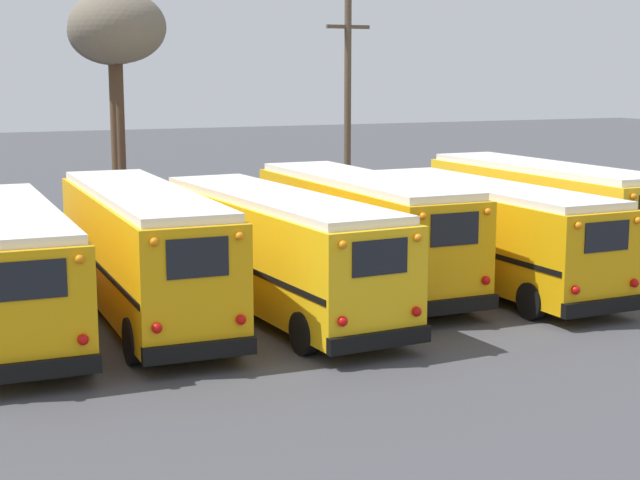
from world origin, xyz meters
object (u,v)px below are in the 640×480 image
object	(u,v)px
school_bus_0	(7,265)
bare_tree_0	(117,29)
school_bus_1	(142,248)
school_bus_5	(544,212)
school_bus_4	(485,231)
bare_tree_2	(112,35)
utility_pole	(348,111)
school_bus_3	(361,227)
school_bus_2	(276,248)

from	to	relation	value
school_bus_0	bare_tree_0	world-z (taller)	bare_tree_0
school_bus_1	school_bus_5	bearing A→B (deg)	5.28
school_bus_4	bare_tree_2	distance (m)	18.75
school_bus_0	school_bus_1	world-z (taller)	school_bus_1
school_bus_1	utility_pole	size ratio (longest dim) A/B	1.20
school_bus_0	school_bus_3	xyz separation A→B (m)	(9.84, 1.18, 0.08)
school_bus_3	utility_pole	bearing A→B (deg)	66.32
school_bus_4	school_bus_1	bearing A→B (deg)	177.40
school_bus_0	utility_pole	bearing A→B (deg)	38.24
school_bus_0	school_bus_5	size ratio (longest dim) A/B	1.02
school_bus_0	school_bus_2	distance (m)	6.58
bare_tree_2	school_bus_2	bearing A→B (deg)	-88.88
bare_tree_2	school_bus_4	bearing A→B (deg)	-67.23
school_bus_3	bare_tree_2	distance (m)	16.52
utility_pole	school_bus_2	bearing A→B (deg)	-123.32
school_bus_2	bare_tree_0	size ratio (longest dim) A/B	1.18
utility_pole	bare_tree_0	bearing A→B (deg)	172.82
school_bus_2	utility_pole	distance (m)	14.30
school_bus_4	bare_tree_0	size ratio (longest dim) A/B	1.14
school_bus_4	bare_tree_0	xyz separation A→B (m)	(-7.54, 12.49, 6.00)
school_bus_5	bare_tree_0	size ratio (longest dim) A/B	1.10
school_bus_1	bare_tree_0	xyz separation A→B (m)	(2.29, 12.05, 5.85)
school_bus_3	school_bus_4	distance (m)	3.55
bare_tree_2	school_bus_5	bearing A→B (deg)	-55.42
school_bus_0	utility_pole	size ratio (longest dim) A/B	1.14
school_bus_2	utility_pole	world-z (taller)	utility_pole
school_bus_1	school_bus_3	world-z (taller)	school_bus_1
school_bus_4	school_bus_5	bearing A→B (deg)	26.84
school_bus_3	school_bus_0	bearing A→B (deg)	-173.17
school_bus_0	school_bus_1	size ratio (longest dim) A/B	0.95
school_bus_2	bare_tree_0	xyz separation A→B (m)	(-0.99, 12.78, 5.95)
school_bus_3	school_bus_4	size ratio (longest dim) A/B	0.98
utility_pole	bare_tree_2	size ratio (longest dim) A/B	0.99
school_bus_1	school_bus_5	size ratio (longest dim) A/B	1.07
school_bus_3	school_bus_1	bearing A→B (deg)	-172.12
school_bus_1	utility_pole	xyz separation A→B (m)	(10.97, 10.95, 2.84)
bare_tree_0	school_bus_1	bearing A→B (deg)	-100.79
school_bus_2	bare_tree_2	world-z (taller)	bare_tree_2
utility_pole	school_bus_1	bearing A→B (deg)	-135.03
school_bus_3	bare_tree_0	xyz separation A→B (m)	(-4.26, 11.14, 5.87)
school_bus_4	bare_tree_2	world-z (taller)	bare_tree_2
school_bus_2	bare_tree_0	world-z (taller)	bare_tree_0
school_bus_2	school_bus_5	size ratio (longest dim) A/B	1.08
school_bus_0	school_bus_5	world-z (taller)	school_bus_5
school_bus_2	school_bus_4	world-z (taller)	school_bus_2
bare_tree_0	bare_tree_2	world-z (taller)	bare_tree_0
school_bus_3	utility_pole	xyz separation A→B (m)	(4.41, 10.05, 2.86)
school_bus_0	school_bus_4	size ratio (longest dim) A/B	0.99
school_bus_2	school_bus_4	distance (m)	6.56
school_bus_0	bare_tree_2	world-z (taller)	bare_tree_2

